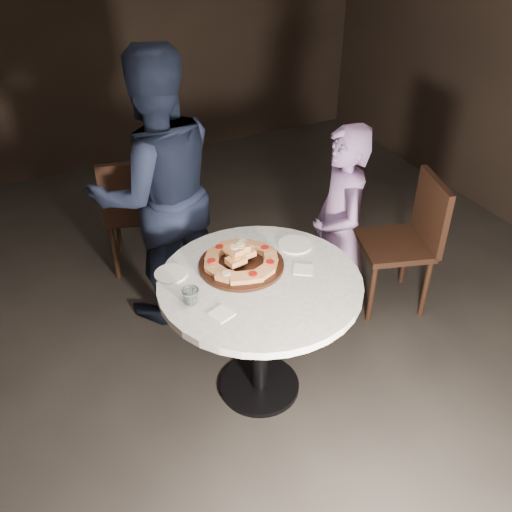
# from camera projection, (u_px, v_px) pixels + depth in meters

# --- Properties ---
(floor) EXTENTS (7.00, 7.00, 0.00)m
(floor) POSITION_uv_depth(u_px,v_px,m) (243.00, 375.00, 3.69)
(floor) COLOR black
(floor) RESTS_ON ground
(table) EXTENTS (1.50, 1.50, 0.85)m
(table) POSITION_uv_depth(u_px,v_px,m) (260.00, 302.00, 3.21)
(table) COLOR black
(table) RESTS_ON ground
(serving_board) EXTENTS (0.60, 0.60, 0.02)m
(serving_board) POSITION_uv_depth(u_px,v_px,m) (241.00, 265.00, 3.22)
(serving_board) COLOR black
(serving_board) RESTS_ON table
(focaccia_pile) EXTENTS (0.44, 0.43, 0.12)m
(focaccia_pile) POSITION_uv_depth(u_px,v_px,m) (240.00, 258.00, 3.20)
(focaccia_pile) COLOR #C27F4B
(focaccia_pile) RESTS_ON serving_board
(plate_left) EXTENTS (0.23, 0.23, 0.01)m
(plate_left) POSITION_uv_depth(u_px,v_px,m) (171.00, 274.00, 3.16)
(plate_left) COLOR white
(plate_left) RESTS_ON table
(plate_right) EXTENTS (0.27, 0.27, 0.01)m
(plate_right) POSITION_uv_depth(u_px,v_px,m) (295.00, 245.00, 3.40)
(plate_right) COLOR white
(plate_right) RESTS_ON table
(water_glass) EXTENTS (0.12, 0.12, 0.09)m
(water_glass) POSITION_uv_depth(u_px,v_px,m) (191.00, 296.00, 2.94)
(water_glass) COLOR silver
(water_glass) RESTS_ON table
(napkin_near) EXTENTS (0.14, 0.14, 0.01)m
(napkin_near) POSITION_uv_depth(u_px,v_px,m) (221.00, 314.00, 2.89)
(napkin_near) COLOR white
(napkin_near) RESTS_ON table
(napkin_far) EXTENTS (0.15, 0.15, 0.01)m
(napkin_far) POSITION_uv_depth(u_px,v_px,m) (303.00, 269.00, 3.20)
(napkin_far) COLOR white
(napkin_far) RESTS_ON table
(chair_far) EXTENTS (0.59, 0.61, 0.99)m
(chair_far) POSITION_uv_depth(u_px,v_px,m) (136.00, 207.00, 4.34)
(chair_far) COLOR black
(chair_far) RESTS_ON ground
(chair_right) EXTENTS (0.61, 0.59, 1.00)m
(chair_right) POSITION_uv_depth(u_px,v_px,m) (410.00, 235.00, 4.01)
(chair_right) COLOR black
(chair_right) RESTS_ON ground
(diner_navy) EXTENTS (0.94, 0.73, 1.91)m
(diner_navy) POSITION_uv_depth(u_px,v_px,m) (158.00, 192.00, 3.74)
(diner_navy) COLOR black
(diner_navy) RESTS_ON ground
(diner_teal) EXTENTS (0.49, 0.62, 1.48)m
(diner_teal) POSITION_uv_depth(u_px,v_px,m) (338.00, 233.00, 3.72)
(diner_teal) COLOR slate
(diner_teal) RESTS_ON ground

